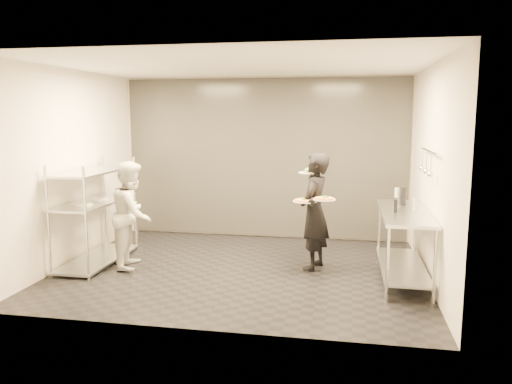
% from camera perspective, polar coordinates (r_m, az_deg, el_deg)
% --- Properties ---
extents(room_shell, '(5.00, 4.00, 2.80)m').
position_cam_1_polar(room_shell, '(7.92, -0.02, 3.39)').
color(room_shell, black).
rests_on(room_shell, ground).
extents(pass_rack, '(0.60, 1.60, 1.50)m').
position_cam_1_polar(pass_rack, '(7.62, -17.84, -2.06)').
color(pass_rack, silver).
rests_on(pass_rack, ground).
extents(prep_counter, '(0.60, 1.80, 0.92)m').
position_cam_1_polar(prep_counter, '(6.79, 16.53, -4.52)').
color(prep_counter, silver).
rests_on(prep_counter, ground).
extents(utensil_rail, '(0.07, 1.20, 0.31)m').
position_cam_1_polar(utensil_rail, '(6.68, 18.99, 3.15)').
color(utensil_rail, silver).
rests_on(utensil_rail, room_shell).
extents(waiter, '(0.53, 0.68, 1.63)m').
position_cam_1_polar(waiter, '(6.99, 6.68, -2.24)').
color(waiter, black).
rests_on(waiter, ground).
extents(chef, '(0.71, 0.84, 1.51)m').
position_cam_1_polar(chef, '(7.29, -13.96, -2.49)').
color(chef, silver).
rests_on(chef, ground).
extents(pizza_plate_near, '(0.33, 0.33, 0.05)m').
position_cam_1_polar(pizza_plate_near, '(6.73, 5.63, -0.98)').
color(pizza_plate_near, silver).
rests_on(pizza_plate_near, waiter).
extents(pizza_plate_far, '(0.30, 0.30, 0.05)m').
position_cam_1_polar(pizza_plate_far, '(6.70, 7.80, -0.77)').
color(pizza_plate_far, silver).
rests_on(pizza_plate_far, waiter).
extents(salad_plate, '(0.31, 0.31, 0.07)m').
position_cam_1_polar(salad_plate, '(7.17, 6.11, 2.35)').
color(salad_plate, silver).
rests_on(salad_plate, waiter).
extents(pos_monitor, '(0.07, 0.23, 0.16)m').
position_cam_1_polar(pos_monitor, '(6.67, 15.68, -1.44)').
color(pos_monitor, black).
rests_on(pos_monitor, prep_counter).
extents(bottle_green, '(0.07, 0.07, 0.23)m').
position_cam_1_polar(bottle_green, '(7.18, 15.80, -0.44)').
color(bottle_green, '#98A698').
rests_on(bottle_green, prep_counter).
extents(bottle_clear, '(0.05, 0.05, 0.18)m').
position_cam_1_polar(bottle_clear, '(6.66, 17.69, -1.46)').
color(bottle_clear, '#98A698').
rests_on(bottle_clear, prep_counter).
extents(bottle_dark, '(0.07, 0.07, 0.25)m').
position_cam_1_polar(bottle_dark, '(7.13, 16.48, -0.48)').
color(bottle_dark, black).
rests_on(bottle_dark, prep_counter).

